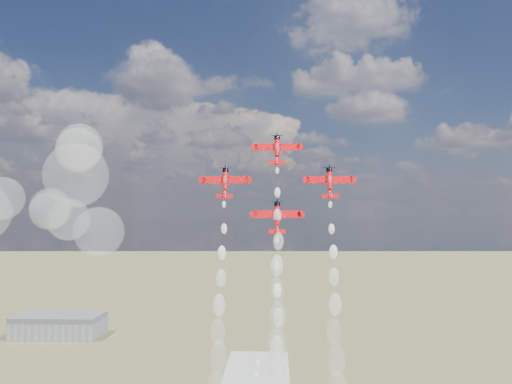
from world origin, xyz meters
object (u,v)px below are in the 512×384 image
(plane_right, at_px, (330,182))
(plane_lead, at_px, (277,149))
(hangar, at_px, (59,326))
(plane_left, at_px, (225,182))
(plane_slot, at_px, (277,217))

(plane_right, bearing_deg, plane_lead, 166.83)
(plane_lead, bearing_deg, hangar, 128.48)
(plane_left, bearing_deg, plane_right, 0.00)
(hangar, height_order, plane_left, plane_left)
(plane_lead, distance_m, plane_slot, 20.74)
(plane_right, xyz_separation_m, plane_slot, (-14.81, -3.47, -9.77))
(plane_left, xyz_separation_m, plane_right, (29.63, 0.00, 0.00))
(hangar, height_order, plane_right, plane_right)
(hangar, xyz_separation_m, plane_lead, (129.37, -162.77, 86.02))
(plane_lead, height_order, plane_right, plane_lead)
(hangar, xyz_separation_m, plane_slot, (129.37, -169.71, 66.47))
(plane_left, height_order, plane_right, same)
(hangar, xyz_separation_m, plane_right, (144.19, -166.24, 76.25))
(hangar, bearing_deg, plane_left, -55.43)
(hangar, bearing_deg, plane_slot, -52.68)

